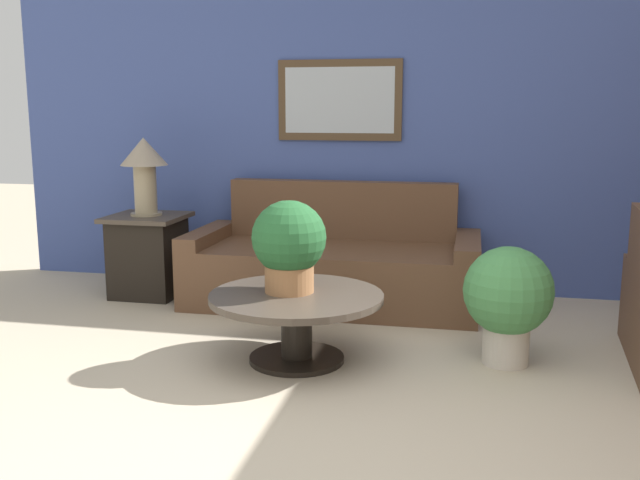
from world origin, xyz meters
name	(u,v)px	position (x,y,z in m)	size (l,w,h in m)	color
wall_back	(413,130)	(-0.01, 3.27, 1.31)	(6.86, 0.09, 2.60)	#42569E
couch_main	(334,266)	(-0.55, 2.72, 0.29)	(2.19, 0.95, 0.91)	brown
coffee_table	(296,312)	(-0.51, 1.40, 0.30)	(1.03, 1.03, 0.41)	black
side_table	(148,255)	(-2.04, 2.63, 0.33)	(0.58, 0.58, 0.65)	black
table_lamp	(144,164)	(-2.04, 2.63, 1.05)	(0.37, 0.37, 0.61)	tan
potted_plant_on_table	(289,243)	(-0.56, 1.44, 0.70)	(0.44, 0.44, 0.54)	#9E6B42
potted_plant_floor	(508,297)	(0.70, 1.62, 0.40)	(0.52, 0.52, 0.70)	beige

